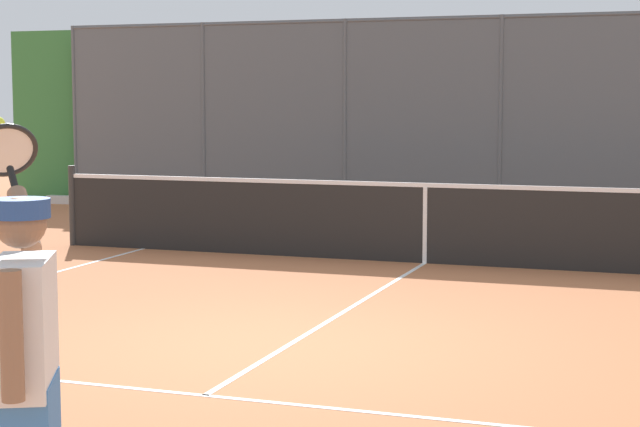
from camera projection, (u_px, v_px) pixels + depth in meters
ground_plane at (284, 348)px, 8.38m from camera, size 60.00×60.00×0.00m
court_line_markings at (194, 402)px, 6.87m from camera, size 7.60×11.08×0.01m
fence_backdrop at (507, 119)px, 17.93m from camera, size 18.95×1.37×3.31m
tennis_net at (425, 222)px, 12.68m from camera, size 9.76×0.09×1.07m
tennis_player at (24, 366)px, 4.15m from camera, size 0.89×1.11×1.86m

